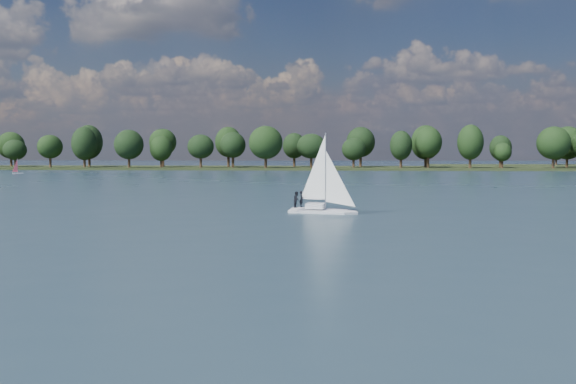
# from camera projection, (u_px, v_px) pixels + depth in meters

# --- Properties ---
(ground) EXTENTS (700.00, 700.00, 0.00)m
(ground) POSITION_uv_depth(u_px,v_px,m) (292.00, 185.00, 116.28)
(ground) COLOR #233342
(ground) RESTS_ON ground
(far_shore) EXTENTS (660.00, 40.00, 1.50)m
(far_shore) POSITION_uv_depth(u_px,v_px,m) (313.00, 169.00, 227.78)
(far_shore) COLOR black
(far_shore) RESTS_ON ground
(sailboat) EXTENTS (6.35, 3.42, 8.05)m
(sailboat) POSITION_uv_depth(u_px,v_px,m) (319.00, 190.00, 61.26)
(sailboat) COLOR silver
(sailboat) RESTS_ON ground
(dinghy_pink) EXTENTS (2.74, 2.63, 4.36)m
(dinghy_pink) POSITION_uv_depth(u_px,v_px,m) (18.00, 170.00, 177.95)
(dinghy_pink) COLOR white
(dinghy_pink) RESTS_ON ground
(treeline) EXTENTS (562.50, 74.40, 17.64)m
(treeline) POSITION_uv_depth(u_px,v_px,m) (301.00, 146.00, 223.64)
(treeline) COLOR black
(treeline) RESTS_ON ground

